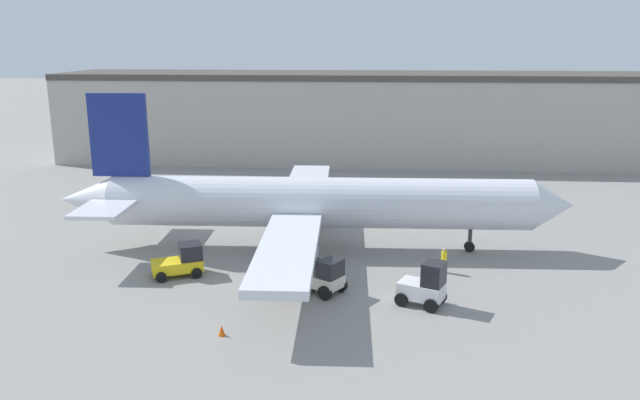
{
  "coord_description": "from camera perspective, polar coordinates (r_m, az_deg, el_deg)",
  "views": [
    {
      "loc": [
        3.23,
        -41.36,
        14.13
      ],
      "look_at": [
        0.0,
        0.0,
        3.56
      ],
      "focal_mm": 35.0,
      "sensor_mm": 36.0,
      "label": 1
    }
  ],
  "objects": [
    {
      "name": "terminal_building",
      "position": [
        76.92,
        10.67,
        7.43
      ],
      "size": [
        89.96,
        13.16,
        10.53
      ],
      "color": "#ADA89E",
      "rests_on": "ground_plane"
    },
    {
      "name": "airplane",
      "position": [
        42.93,
        -1.23,
        -0.33
      ],
      "size": [
        35.48,
        29.94,
        10.79
      ],
      "rotation": [
        0.0,
        0.0,
        0.03
      ],
      "color": "silver",
      "rests_on": "ground_plane"
    },
    {
      "name": "baggage_tug",
      "position": [
        34.95,
        9.59,
        -7.77
      ],
      "size": [
        2.96,
        2.61,
        2.56
      ],
      "rotation": [
        0.0,
        0.0,
        -0.43
      ],
      "color": "silver",
      "rests_on": "ground_plane"
    },
    {
      "name": "safety_cone_near",
      "position": [
        31.85,
        -8.98,
        -11.69
      ],
      "size": [
        0.36,
        0.36,
        0.55
      ],
      "color": "#EF590F",
      "rests_on": "ground_plane"
    },
    {
      "name": "belt_loader_truck",
      "position": [
        36.16,
        0.32,
        -7.0
      ],
      "size": [
        3.1,
        2.89,
        2.11
      ],
      "rotation": [
        0.0,
        0.0,
        -0.58
      ],
      "color": "beige",
      "rests_on": "ground_plane"
    },
    {
      "name": "ground_plane",
      "position": [
        43.83,
        0.0,
        -4.52
      ],
      "size": [
        400.0,
        400.0,
        0.0
      ],
      "primitive_type": "plane",
      "color": "gray"
    },
    {
      "name": "ground_crew_worker",
      "position": [
        40.03,
        11.26,
        -5.36
      ],
      "size": [
        0.36,
        0.36,
        1.62
      ],
      "rotation": [
        0.0,
        0.0,
        4.29
      ],
      "color": "#1E2338",
      "rests_on": "ground_plane"
    },
    {
      "name": "pushback_tug",
      "position": [
        39.76,
        -12.55,
        -5.48
      ],
      "size": [
        3.43,
        2.86,
        2.0
      ],
      "rotation": [
        0.0,
        0.0,
        0.42
      ],
      "color": "yellow",
      "rests_on": "ground_plane"
    }
  ]
}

